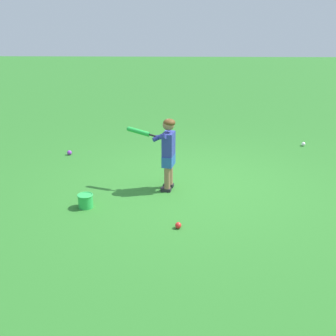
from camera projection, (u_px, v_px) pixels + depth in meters
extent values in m
plane|color=#2D7528|center=(196.00, 186.00, 6.37)|extent=(40.00, 40.00, 0.00)
cube|color=#232328|center=(166.00, 190.00, 6.16)|extent=(0.17, 0.12, 0.05)
cylinder|color=#996B4C|center=(167.00, 178.00, 6.10)|extent=(0.09, 0.09, 0.34)
cube|color=#232328|center=(169.00, 185.00, 6.32)|extent=(0.17, 0.12, 0.05)
cylinder|color=#996B4C|center=(170.00, 174.00, 6.25)|extent=(0.09, 0.09, 0.34)
cube|color=#2856A8|center=(169.00, 160.00, 6.09)|extent=(0.20, 0.29, 0.16)
cube|color=#2D3893|center=(169.00, 144.00, 6.00)|extent=(0.20, 0.28, 0.34)
sphere|color=#996B4C|center=(169.00, 125.00, 5.90)|extent=(0.17, 0.17, 0.17)
ellipsoid|color=#563819|center=(169.00, 123.00, 5.89)|extent=(0.20, 0.20, 0.11)
sphere|color=green|center=(159.00, 137.00, 6.00)|extent=(0.04, 0.04, 0.04)
cylinder|color=black|center=(153.00, 136.00, 6.03)|extent=(0.14, 0.08, 0.05)
cylinder|color=green|center=(139.00, 132.00, 6.11)|extent=(0.35, 0.20, 0.11)
sphere|color=green|center=(129.00, 129.00, 6.16)|extent=(0.07, 0.07, 0.07)
cylinder|color=#2D3893|center=(161.00, 137.00, 5.95)|extent=(0.23, 0.29, 0.14)
cylinder|color=#2D3893|center=(162.00, 136.00, 6.02)|extent=(0.29, 0.22, 0.14)
sphere|color=white|center=(303.00, 144.00, 8.25)|extent=(0.08, 0.08, 0.08)
sphere|color=red|center=(178.00, 225.00, 5.10)|extent=(0.08, 0.08, 0.08)
sphere|color=purple|center=(69.00, 153.00, 7.73)|extent=(0.09, 0.09, 0.09)
cylinder|color=green|center=(86.00, 201.00, 5.63)|extent=(0.20, 0.20, 0.18)
torus|color=green|center=(85.00, 195.00, 5.60)|extent=(0.22, 0.22, 0.02)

